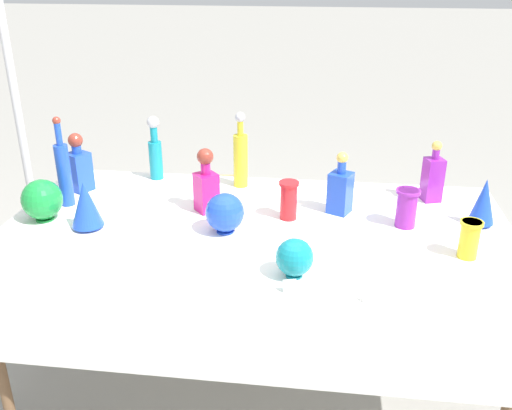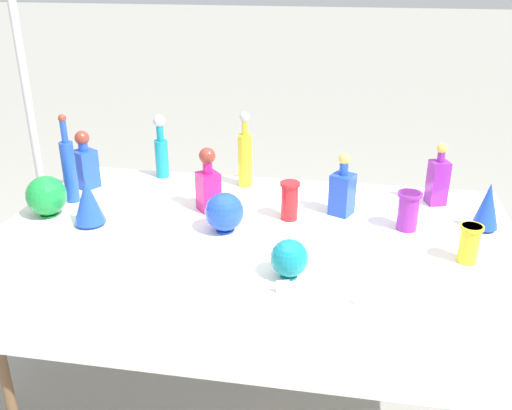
{
  "view_description": "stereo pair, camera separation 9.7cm",
  "coord_description": "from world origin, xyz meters",
  "px_view_note": "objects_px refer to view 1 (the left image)",
  "views": [
    {
      "loc": [
        0.27,
        -2.1,
        1.8
      ],
      "look_at": [
        0.0,
        0.0,
        0.86
      ],
      "focal_mm": 40.0,
      "sensor_mm": 36.0,
      "label": 1
    },
    {
      "loc": [
        0.37,
        -2.08,
        1.8
      ],
      "look_at": [
        0.0,
        0.0,
        0.86
      ],
      "focal_mm": 40.0,
      "sensor_mm": 36.0,
      "label": 2
    }
  ],
  "objects_px": {
    "fluted_vase_1": "(86,204)",
    "cardboard_box_behind_left": "(208,215)",
    "tall_bottle_1": "(241,156)",
    "round_bowl_2": "(225,213)",
    "tall_bottle_0": "(64,171)",
    "slender_vase_1": "(407,207)",
    "tall_bottle_2": "(155,151)",
    "round_bowl_1": "(295,257)",
    "square_decanter_0": "(340,189)",
    "fluted_vase_0": "(484,201)",
    "canopy_pole": "(21,129)",
    "square_decanter_1": "(433,177)",
    "slender_vase_0": "(289,199)",
    "slender_vase_2": "(470,238)",
    "square_decanter_3": "(79,166)",
    "round_bowl_0": "(42,200)",
    "square_decanter_2": "(206,184)"
  },
  "relations": [
    {
      "from": "square_decanter_0",
      "to": "fluted_vase_1",
      "type": "distance_m",
      "value": 1.06
    },
    {
      "from": "round_bowl_1",
      "to": "canopy_pole",
      "type": "relative_size",
      "value": 0.06
    },
    {
      "from": "tall_bottle_0",
      "to": "canopy_pole",
      "type": "xyz_separation_m",
      "value": [
        -0.51,
        0.57,
        0.0
      ]
    },
    {
      "from": "round_bowl_0",
      "to": "canopy_pole",
      "type": "xyz_separation_m",
      "value": [
        -0.48,
        0.74,
        0.07
      ]
    },
    {
      "from": "square_decanter_0",
      "to": "slender_vase_1",
      "type": "relative_size",
      "value": 1.7
    },
    {
      "from": "slender_vase_1",
      "to": "round_bowl_0",
      "type": "relative_size",
      "value": 0.91
    },
    {
      "from": "fluted_vase_1",
      "to": "round_bowl_2",
      "type": "bearing_deg",
      "value": 3.34
    },
    {
      "from": "slender_vase_0",
      "to": "round_bowl_1",
      "type": "xyz_separation_m",
      "value": [
        0.06,
        -0.47,
        -0.02
      ]
    },
    {
      "from": "square_decanter_1",
      "to": "slender_vase_1",
      "type": "relative_size",
      "value": 1.74
    },
    {
      "from": "square_decanter_2",
      "to": "canopy_pole",
      "type": "bearing_deg",
      "value": 153.85
    },
    {
      "from": "fluted_vase_0",
      "to": "round_bowl_0",
      "type": "relative_size",
      "value": 1.14
    },
    {
      "from": "round_bowl_0",
      "to": "round_bowl_2",
      "type": "height_order",
      "value": "round_bowl_0"
    },
    {
      "from": "fluted_vase_0",
      "to": "round_bowl_0",
      "type": "bearing_deg",
      "value": -174.2
    },
    {
      "from": "tall_bottle_1",
      "to": "slender_vase_0",
      "type": "distance_m",
      "value": 0.43
    },
    {
      "from": "fluted_vase_1",
      "to": "cardboard_box_behind_left",
      "type": "height_order",
      "value": "fluted_vase_1"
    },
    {
      "from": "square_decanter_1",
      "to": "square_decanter_3",
      "type": "bearing_deg",
      "value": -176.97
    },
    {
      "from": "tall_bottle_1",
      "to": "slender_vase_1",
      "type": "bearing_deg",
      "value": -25.67
    },
    {
      "from": "tall_bottle_2",
      "to": "fluted_vase_1",
      "type": "height_order",
      "value": "tall_bottle_2"
    },
    {
      "from": "tall_bottle_2",
      "to": "square_decanter_3",
      "type": "relative_size",
      "value": 1.14
    },
    {
      "from": "square_decanter_3",
      "to": "round_bowl_1",
      "type": "bearing_deg",
      "value": -32.07
    },
    {
      "from": "square_decanter_0",
      "to": "round_bowl_1",
      "type": "xyz_separation_m",
      "value": [
        -0.16,
        -0.56,
        -0.03
      ]
    },
    {
      "from": "tall_bottle_2",
      "to": "round_bowl_1",
      "type": "relative_size",
      "value": 2.26
    },
    {
      "from": "slender_vase_1",
      "to": "slender_vase_2",
      "type": "distance_m",
      "value": 0.31
    },
    {
      "from": "square_decanter_3",
      "to": "tall_bottle_0",
      "type": "bearing_deg",
      "value": -86.83
    },
    {
      "from": "round_bowl_2",
      "to": "canopy_pole",
      "type": "height_order",
      "value": "canopy_pole"
    },
    {
      "from": "square_decanter_3",
      "to": "cardboard_box_behind_left",
      "type": "distance_m",
      "value": 1.32
    },
    {
      "from": "square_decanter_1",
      "to": "canopy_pole",
      "type": "relative_size",
      "value": 0.12
    },
    {
      "from": "square_decanter_0",
      "to": "round_bowl_1",
      "type": "height_order",
      "value": "square_decanter_0"
    },
    {
      "from": "slender_vase_2",
      "to": "tall_bottle_1",
      "type": "bearing_deg",
      "value": 147.68
    },
    {
      "from": "square_decanter_1",
      "to": "round_bowl_1",
      "type": "distance_m",
      "value": 0.94
    },
    {
      "from": "fluted_vase_0",
      "to": "round_bowl_1",
      "type": "relative_size",
      "value": 1.43
    },
    {
      "from": "slender_vase_2",
      "to": "fluted_vase_0",
      "type": "bearing_deg",
      "value": 69.02
    },
    {
      "from": "slender_vase_0",
      "to": "cardboard_box_behind_left",
      "type": "bearing_deg",
      "value": 116.94
    },
    {
      "from": "square_decanter_0",
      "to": "slender_vase_2",
      "type": "distance_m",
      "value": 0.58
    },
    {
      "from": "tall_bottle_2",
      "to": "round_bowl_2",
      "type": "xyz_separation_m",
      "value": [
        0.45,
        -0.55,
        -0.06
      ]
    },
    {
      "from": "tall_bottle_2",
      "to": "canopy_pole",
      "type": "height_order",
      "value": "canopy_pole"
    },
    {
      "from": "tall_bottle_0",
      "to": "slender_vase_1",
      "type": "bearing_deg",
      "value": -1.31
    },
    {
      "from": "round_bowl_0",
      "to": "square_decanter_0",
      "type": "bearing_deg",
      "value": 10.81
    },
    {
      "from": "tall_bottle_2",
      "to": "fluted_vase_1",
      "type": "xyz_separation_m",
      "value": [
        -0.12,
        -0.58,
        -0.04
      ]
    },
    {
      "from": "fluted_vase_0",
      "to": "tall_bottle_0",
      "type": "bearing_deg",
      "value": -179.38
    },
    {
      "from": "slender_vase_2",
      "to": "cardboard_box_behind_left",
      "type": "bearing_deg",
      "value": 131.39
    },
    {
      "from": "slender_vase_0",
      "to": "round_bowl_0",
      "type": "height_order",
      "value": "round_bowl_0"
    },
    {
      "from": "tall_bottle_1",
      "to": "round_bowl_0",
      "type": "distance_m",
      "value": 0.91
    },
    {
      "from": "cardboard_box_behind_left",
      "to": "round_bowl_1",
      "type": "bearing_deg",
      "value": -68.16
    },
    {
      "from": "tall_bottle_1",
      "to": "round_bowl_2",
      "type": "relative_size",
      "value": 2.2
    },
    {
      "from": "tall_bottle_0",
      "to": "slender_vase_1",
      "type": "distance_m",
      "value": 1.48
    },
    {
      "from": "tall_bottle_2",
      "to": "round_bowl_0",
      "type": "relative_size",
      "value": 1.79
    },
    {
      "from": "fluted_vase_0",
      "to": "fluted_vase_1",
      "type": "xyz_separation_m",
      "value": [
        -1.61,
        -0.24,
        0.0
      ]
    },
    {
      "from": "round_bowl_2",
      "to": "square_decanter_1",
      "type": "bearing_deg",
      "value": 26.8
    },
    {
      "from": "fluted_vase_1",
      "to": "round_bowl_0",
      "type": "distance_m",
      "value": 0.22
    }
  ]
}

